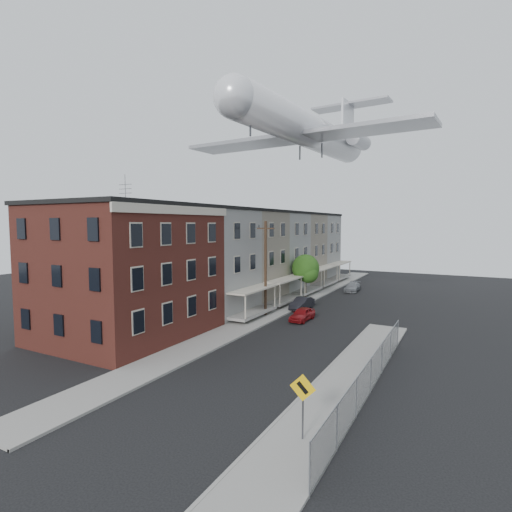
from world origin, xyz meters
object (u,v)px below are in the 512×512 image
(car_near, at_px, (302,314))
(car_mid, at_px, (302,303))
(utility_pole, at_px, (266,267))
(airplane, at_px, (309,131))
(car_far, at_px, (352,287))
(warning_sign, at_px, (303,397))
(street_tree, at_px, (306,269))

(car_near, distance_m, car_mid, 4.85)
(utility_pole, height_order, airplane, airplane)
(utility_pole, distance_m, car_near, 5.58)
(car_far, bearing_deg, utility_pole, -105.13)
(airplane, bearing_deg, warning_sign, -69.81)
(warning_sign, bearing_deg, car_far, 101.44)
(car_near, height_order, car_mid, car_mid)
(car_mid, relative_size, airplane, 0.13)
(warning_sign, height_order, car_far, warning_sign)
(street_tree, height_order, car_near, street_tree)
(utility_pole, relative_size, car_near, 2.58)
(car_near, xyz_separation_m, car_far, (0.00, 17.71, -0.02))
(car_far, bearing_deg, warning_sign, -81.47)
(warning_sign, distance_m, utility_pole, 22.25)
(car_near, relative_size, car_far, 0.89)
(car_mid, distance_m, car_far, 13.33)
(airplane, bearing_deg, utility_pole, -120.74)
(street_tree, distance_m, car_near, 11.04)
(street_tree, height_order, car_far, street_tree)
(car_mid, bearing_deg, car_far, 85.38)
(warning_sign, relative_size, car_near, 0.80)
(utility_pole, bearing_deg, airplane, 59.26)
(car_far, height_order, airplane, airplane)
(warning_sign, xyz_separation_m, utility_pole, (-11.20, 19.03, 2.79))
(utility_pole, distance_m, car_far, 18.42)
(warning_sign, distance_m, street_tree, 30.96)
(car_mid, xyz_separation_m, car_far, (1.80, 13.21, -0.04))
(car_mid, height_order, car_far, car_mid)
(street_tree, height_order, car_mid, street_tree)
(utility_pole, xyz_separation_m, street_tree, (0.33, 9.92, -1.22))
(warning_sign, height_order, car_near, warning_sign)
(airplane, bearing_deg, car_near, -75.15)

